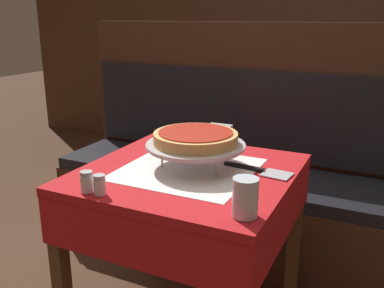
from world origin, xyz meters
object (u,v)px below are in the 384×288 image
deep_dish_pizza (196,138)px  napkin_holder (220,135)px  pizza_pan_stand (196,146)px  pepper_shaker (100,185)px  dining_table_rear (300,108)px  water_glass_near (245,197)px  booth_bench (221,189)px  pizza_server (259,170)px  dining_table_front (188,199)px  salt_shaker (87,182)px  condiment_caddy (299,87)px

deep_dish_pizza → napkin_holder: deep_dish_pizza is taller
pizza_pan_stand → pepper_shaker: (-0.16, -0.36, -0.05)m
dining_table_rear → water_glass_near: bearing=-82.4°
booth_bench → deep_dish_pizza: 0.86m
deep_dish_pizza → pepper_shaker: 0.40m
napkin_holder → pizza_pan_stand: bearing=-85.4°
pizza_server → water_glass_near: size_ratio=2.32×
dining_table_front → napkin_holder: napkin_holder is taller
dining_table_front → booth_bench: (-0.15, 0.72, -0.26)m
dining_table_front → dining_table_rear: 1.80m
booth_bench → pizza_server: 0.84m
water_glass_near → salt_shaker: size_ratio=1.62×
water_glass_near → salt_shaker: bearing=-173.9°
pizza_server → salt_shaker: (-0.43, -0.41, 0.03)m
water_glass_near → condiment_caddy: size_ratio=0.69×
booth_bench → deep_dish_pizza: (0.17, -0.69, 0.49)m
pizza_pan_stand → napkin_holder: same height
dining_table_rear → pizza_pan_stand: (-0.02, -1.77, 0.20)m
booth_bench → pizza_server: (0.39, -0.63, 0.38)m
dining_table_front → deep_dish_pizza: size_ratio=2.42×
condiment_caddy → pepper_shaker: bearing=-93.9°
booth_bench → condiment_caddy: booth_bench is taller
deep_dish_pizza → condiment_caddy: 1.80m
pizza_server → booth_bench: bearing=121.9°
deep_dish_pizza → water_glass_near: 0.43m
pepper_shaker → condiment_caddy: condiment_caddy is taller
dining_table_front → booth_bench: size_ratio=0.41×
pizza_pan_stand → napkin_holder: (-0.02, 0.29, -0.03)m
deep_dish_pizza → salt_shaker: (-0.21, -0.36, -0.08)m
pizza_server → napkin_holder: (-0.25, 0.24, 0.04)m
deep_dish_pizza → water_glass_near: bearing=-46.1°
booth_bench → water_glass_near: 1.18m
dining_table_front → napkin_holder: bearing=91.7°
pepper_shaker → condiment_caddy: (0.15, 2.16, 0.00)m
dining_table_front → condiment_caddy: condiment_caddy is taller
dining_table_rear → water_glass_near: (0.28, -2.08, 0.17)m
deep_dish_pizza → booth_bench: bearing=103.8°
dining_table_front → pepper_shaker: 0.39m
pizza_server → pepper_shaker: (-0.38, -0.41, 0.03)m
water_glass_near → salt_shaker: (-0.50, -0.05, -0.02)m
pizza_pan_stand → pizza_server: pizza_pan_stand is taller
deep_dish_pizza → pizza_server: deep_dish_pizza is taller
pizza_pan_stand → salt_shaker: pizza_pan_stand is taller
dining_table_rear → napkin_holder: size_ratio=7.45×
dining_table_rear → pepper_shaker: size_ratio=11.43×
booth_bench → pizza_pan_stand: 0.84m
dining_table_rear → condiment_caddy: 0.16m
booth_bench → deep_dish_pizza: size_ratio=5.85×
pepper_shaker → condiment_caddy: 2.16m
dining_table_rear → condiment_caddy: size_ratio=4.63×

